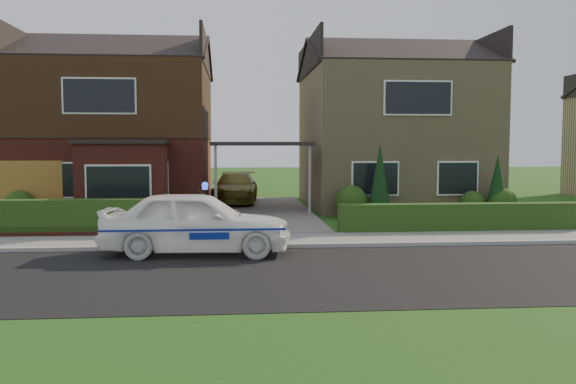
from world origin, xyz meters
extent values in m
plane|color=#1F4312|center=(0.00, 0.00, 0.00)|extent=(120.00, 120.00, 0.00)
cube|color=black|center=(0.00, 0.00, 0.00)|extent=(60.00, 6.00, 0.02)
cube|color=#9E9993|center=(0.00, 3.05, 0.06)|extent=(60.00, 0.16, 0.12)
cube|color=slate|center=(0.00, 4.10, 0.05)|extent=(60.00, 2.00, 0.10)
cube|color=#1F4312|center=(0.00, -5.00, 0.00)|extent=(60.00, 4.00, 0.01)
cube|color=#666059|center=(0.00, 11.00, 0.06)|extent=(3.80, 12.00, 0.12)
cube|color=maroon|center=(-5.80, 14.00, 2.90)|extent=(7.20, 8.00, 5.80)
cube|color=white|center=(-7.38, 9.98, 1.40)|extent=(1.80, 0.08, 1.30)
cube|color=white|center=(-4.22, 9.98, 1.40)|extent=(1.60, 0.08, 1.30)
cube|color=white|center=(-5.80, 9.98, 4.40)|extent=(2.60, 0.08, 1.30)
cube|color=black|center=(-5.80, 14.00, 4.35)|extent=(7.26, 8.06, 2.90)
cube|color=maroon|center=(-4.94, 9.30, 1.35)|extent=(3.00, 1.40, 2.70)
cube|color=black|center=(-4.94, 9.30, 2.77)|extent=(3.20, 1.60, 0.14)
cube|color=tan|center=(5.80, 14.00, 2.90)|extent=(7.20, 8.00, 5.80)
cube|color=white|center=(4.22, 9.98, 1.40)|extent=(1.80, 0.08, 1.30)
cube|color=white|center=(7.38, 9.98, 1.40)|extent=(1.60, 0.08, 1.30)
cube|color=white|center=(5.80, 9.98, 4.40)|extent=(2.60, 0.08, 1.30)
cube|color=black|center=(0.00, 11.00, 2.70)|extent=(3.80, 3.00, 0.14)
cylinder|color=gray|center=(-1.70, 9.60, 1.35)|extent=(0.10, 0.10, 2.70)
cylinder|color=gray|center=(1.70, 9.60, 1.35)|extent=(0.10, 0.10, 2.70)
cube|color=olive|center=(-8.25, 9.96, 1.05)|extent=(2.20, 0.10, 2.10)
cube|color=maroon|center=(-5.80, 5.30, 0.18)|extent=(7.70, 0.25, 0.36)
cube|color=#1B3812|center=(-5.80, 5.45, 0.00)|extent=(7.50, 0.55, 0.90)
cube|color=#1B3812|center=(5.80, 5.35, 0.00)|extent=(7.50, 0.55, 0.80)
sphere|color=#1B3812|center=(-8.50, 9.50, 0.54)|extent=(1.08, 1.08, 1.08)
sphere|color=#1B3812|center=(-4.00, 9.30, 0.66)|extent=(1.32, 1.32, 1.32)
sphere|color=#1B3812|center=(-2.40, 9.60, 0.42)|extent=(0.84, 0.84, 0.84)
sphere|color=#1B3812|center=(3.20, 9.40, 0.60)|extent=(1.20, 1.20, 1.20)
sphere|color=#1B3812|center=(7.80, 9.50, 0.48)|extent=(0.96, 0.96, 0.96)
sphere|color=#1B3812|center=(8.80, 9.20, 0.54)|extent=(1.08, 1.08, 1.08)
cone|color=black|center=(4.20, 9.20, 1.30)|extent=(0.90, 0.90, 2.60)
cone|color=black|center=(8.60, 9.20, 1.10)|extent=(0.90, 0.90, 2.20)
imported|color=white|center=(-1.94, 2.40, 0.78)|extent=(2.09, 4.66, 1.55)
sphere|color=#193FF2|center=(-1.72, 2.40, 1.63)|extent=(0.17, 0.17, 0.17)
cube|color=navy|center=(-1.94, 1.48, 0.71)|extent=(4.19, 0.02, 0.05)
cube|color=navy|center=(-1.94, 3.32, 0.71)|extent=(4.19, 0.01, 0.05)
ellipsoid|color=black|center=(-3.22, 2.30, 1.07)|extent=(0.22, 0.17, 0.21)
sphere|color=white|center=(-3.20, 2.24, 1.06)|extent=(0.11, 0.11, 0.11)
sphere|color=black|center=(-3.20, 2.28, 1.21)|extent=(0.13, 0.13, 0.13)
cone|color=black|center=(-3.24, 2.29, 1.28)|extent=(0.04, 0.04, 0.05)
cone|color=black|center=(-3.15, 2.29, 1.28)|extent=(0.04, 0.04, 0.05)
imported|color=olive|center=(-1.00, 14.50, 0.78)|extent=(2.17, 4.67, 1.32)
imported|color=gray|center=(-6.53, 9.00, 0.36)|extent=(0.51, 0.48, 0.72)
imported|color=gray|center=(-2.50, 6.80, 0.37)|extent=(0.57, 0.57, 0.74)
camera|label=1|loc=(-0.99, -12.37, 2.66)|focal=38.00mm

